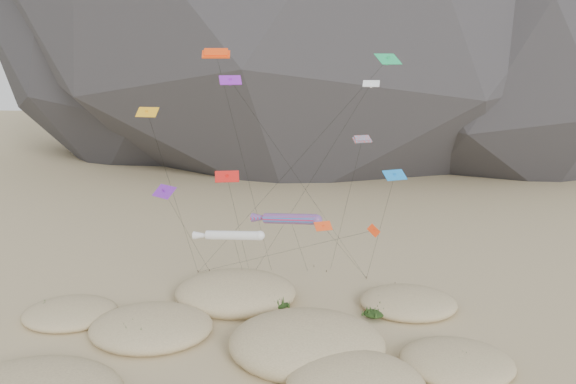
# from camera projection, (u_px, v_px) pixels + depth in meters

# --- Properties ---
(ground) EXTENTS (500.00, 500.00, 0.00)m
(ground) POSITION_uv_depth(u_px,v_px,m) (254.00, 375.00, 49.10)
(ground) COLOR #CCB789
(ground) RESTS_ON ground
(dunes) EXTENTS (49.21, 35.85, 4.46)m
(dunes) POSITION_uv_depth(u_px,v_px,m) (234.00, 345.00, 52.69)
(dunes) COLOR #CCB789
(dunes) RESTS_ON ground
(dune_grass) EXTENTS (43.21, 26.24, 1.45)m
(dune_grass) POSITION_uv_depth(u_px,v_px,m) (258.00, 344.00, 52.85)
(dune_grass) COLOR black
(dune_grass) RESTS_ON ground
(kite_stakes) EXTENTS (25.12, 5.46, 0.30)m
(kite_stakes) POSITION_uv_depth(u_px,v_px,m) (287.00, 274.00, 72.01)
(kite_stakes) COLOR #3F2D1E
(kite_stakes) RESTS_ON ground
(rainbow_tube_kite) EXTENTS (7.67, 15.19, 11.80)m
(rainbow_tube_kite) POSITION_uv_depth(u_px,v_px,m) (288.00, 219.00, 57.98)
(rainbow_tube_kite) COLOR red
(rainbow_tube_kite) RESTS_ON ground
(white_tube_kite) EXTENTS (7.35, 14.64, 10.98)m
(white_tube_kite) POSITION_uv_depth(u_px,v_px,m) (230.00, 235.00, 54.65)
(white_tube_kite) COLOR silver
(white_tube_kite) RESTS_ON ground
(orange_parafoil) EXTENTS (6.17, 10.85, 28.10)m
(orange_parafoil) POSITION_uv_depth(u_px,v_px,m) (217.00, 56.00, 57.81)
(orange_parafoil) COLOR #F9400D
(orange_parafoil) RESTS_ON ground
(multi_parafoil) EXTENTS (3.66, 14.00, 19.51)m
(multi_parafoil) POSITION_uv_depth(u_px,v_px,m) (361.00, 142.00, 56.81)
(multi_parafoil) COLOR #FB281A
(multi_parafoil) RESTS_ON ground
(delta_kites) EXTENTS (26.69, 18.09, 27.50)m
(delta_kites) POSITION_uv_depth(u_px,v_px,m) (286.00, 150.00, 55.52)
(delta_kites) COLOR white
(delta_kites) RESTS_ON ground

